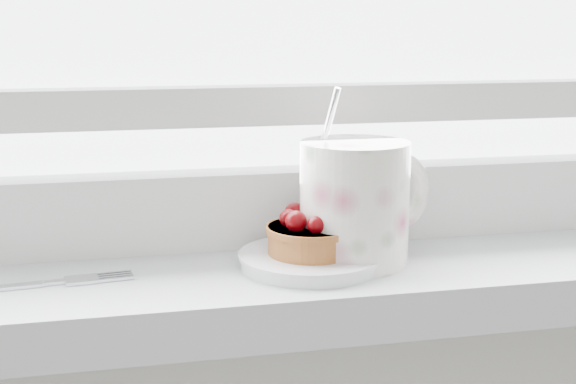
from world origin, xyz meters
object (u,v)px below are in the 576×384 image
object	(u,v)px
fork	(24,286)
saucer	(311,260)
raspberry_tart	(311,234)
floral_mug	(358,200)

from	to	relation	value
fork	saucer	bearing A→B (deg)	0.91
saucer	raspberry_tart	bearing A→B (deg)	170.14
raspberry_tart	fork	distance (m)	0.24
raspberry_tart	saucer	bearing A→B (deg)	-9.86
raspberry_tart	floral_mug	bearing A→B (deg)	6.80
raspberry_tart	fork	xyz separation A→B (m)	(-0.23, -0.00, -0.03)
saucer	floral_mug	distance (m)	0.07
saucer	fork	bearing A→B (deg)	-179.09
raspberry_tart	fork	size ratio (longest dim) A/B	0.45
saucer	floral_mug	world-z (taller)	floral_mug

